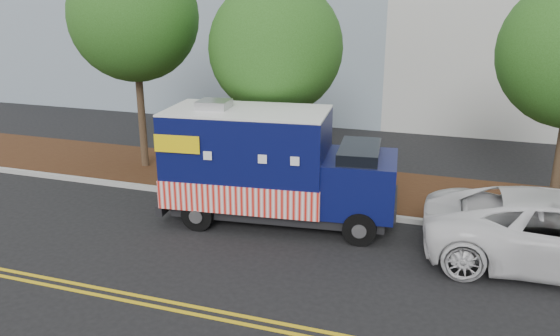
% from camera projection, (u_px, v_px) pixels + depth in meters
% --- Properties ---
extents(ground, '(120.00, 120.00, 0.00)m').
position_uv_depth(ground, '(245.00, 221.00, 15.43)').
color(ground, black).
rests_on(ground, ground).
extents(curb, '(120.00, 0.18, 0.15)m').
position_uv_depth(curb, '(262.00, 202.00, 16.67)').
color(curb, '#9E9E99').
rests_on(curb, ground).
extents(mulch_strip, '(120.00, 4.00, 0.15)m').
position_uv_depth(mulch_strip, '(284.00, 181.00, 18.56)').
color(mulch_strip, '#33180E').
rests_on(mulch_strip, ground).
extents(centerline_near, '(120.00, 0.10, 0.01)m').
position_uv_depth(centerline_near, '(164.00, 301.00, 11.41)').
color(centerline_near, gold).
rests_on(centerline_near, ground).
extents(centerline_far, '(120.00, 0.10, 0.01)m').
position_uv_depth(centerline_far, '(158.00, 307.00, 11.18)').
color(centerline_far, gold).
rests_on(centerline_far, ground).
extents(tree_a, '(4.38, 4.38, 7.60)m').
position_uv_depth(tree_a, '(134.00, 17.00, 18.43)').
color(tree_a, '#38281C').
rests_on(tree_a, ground).
extents(tree_b, '(4.24, 4.24, 6.64)m').
position_uv_depth(tree_b, '(276.00, 48.00, 17.16)').
color(tree_b, '#38281C').
rests_on(tree_b, ground).
extents(sign_post, '(0.06, 0.06, 2.40)m').
position_uv_depth(sign_post, '(196.00, 155.00, 17.53)').
color(sign_post, '#473828').
rests_on(sign_post, ground).
extents(food_truck, '(6.64, 3.07, 3.38)m').
position_uv_depth(food_truck, '(268.00, 169.00, 15.07)').
color(food_truck, black).
rests_on(food_truck, ground).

